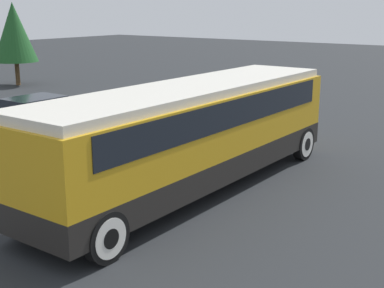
% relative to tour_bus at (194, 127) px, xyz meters
% --- Properties ---
extents(ground_plane, '(120.00, 120.00, 0.00)m').
position_rel_tour_bus_xyz_m(ground_plane, '(-0.10, -0.00, -1.76)').
color(ground_plane, '#26282B').
extents(tour_bus, '(10.92, 2.64, 2.90)m').
position_rel_tour_bus_xyz_m(tour_bus, '(0.00, 0.00, 0.00)').
color(tour_bus, black).
rests_on(tour_bus, ground_plane).
extents(parked_car_near, '(4.06, 1.80, 1.32)m').
position_rel_tour_bus_xyz_m(parked_car_near, '(5.75, 5.92, -1.09)').
color(parked_car_near, navy).
rests_on(parked_car_near, ground_plane).
extents(parked_car_mid, '(4.19, 1.88, 1.41)m').
position_rel_tour_bus_xyz_m(parked_car_mid, '(1.99, 9.16, -1.05)').
color(parked_car_mid, '#BCBCC1').
rests_on(parked_car_mid, ground_plane).
extents(tree_right, '(2.75, 2.75, 5.17)m').
position_rel_tour_bus_xyz_m(tree_right, '(9.66, 20.90, 1.56)').
color(tree_right, brown).
rests_on(tree_right, ground_plane).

